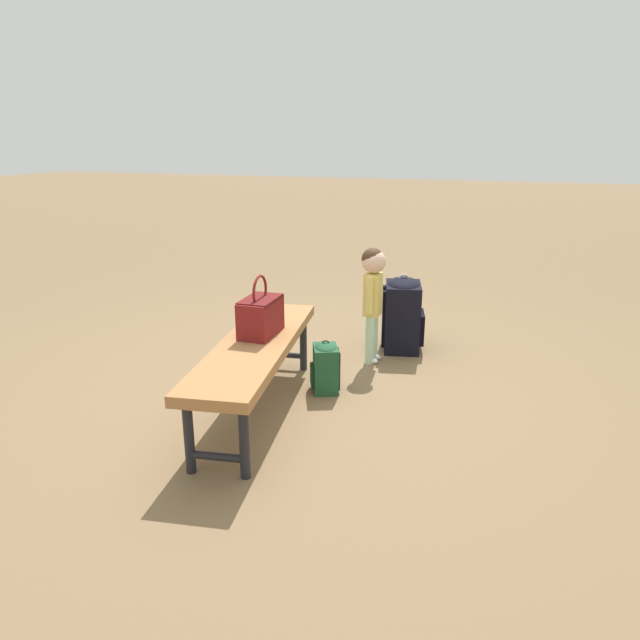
{
  "coord_description": "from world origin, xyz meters",
  "views": [
    {
      "loc": [
        -3.35,
        -1.22,
        1.59
      ],
      "look_at": [
        0.03,
        -0.06,
        0.45
      ],
      "focal_mm": 32.39,
      "sensor_mm": 36.0,
      "label": 1
    }
  ],
  "objects_px": {
    "child_standing": "(373,288)",
    "backpack_small": "(325,366)",
    "handbag": "(261,314)",
    "backpack_large": "(403,312)",
    "park_bench": "(256,350)"
  },
  "relations": [
    {
      "from": "handbag",
      "to": "backpack_small",
      "type": "height_order",
      "value": "handbag"
    },
    {
      "from": "handbag",
      "to": "child_standing",
      "type": "height_order",
      "value": "child_standing"
    },
    {
      "from": "handbag",
      "to": "child_standing",
      "type": "relative_size",
      "value": 0.43
    },
    {
      "from": "child_standing",
      "to": "backpack_large",
      "type": "relative_size",
      "value": 1.41
    },
    {
      "from": "child_standing",
      "to": "handbag",
      "type": "bearing_deg",
      "value": 152.5
    },
    {
      "from": "backpack_large",
      "to": "handbag",
      "type": "bearing_deg",
      "value": 152.93
    },
    {
      "from": "park_bench",
      "to": "backpack_small",
      "type": "height_order",
      "value": "park_bench"
    },
    {
      "from": "backpack_large",
      "to": "child_standing",
      "type": "bearing_deg",
      "value": 154.11
    },
    {
      "from": "handbag",
      "to": "backpack_small",
      "type": "relative_size",
      "value": 1.05
    },
    {
      "from": "child_standing",
      "to": "backpack_small",
      "type": "bearing_deg",
      "value": 165.48
    },
    {
      "from": "handbag",
      "to": "backpack_small",
      "type": "xyz_separation_m",
      "value": [
        0.29,
        -0.31,
        -0.4
      ]
    },
    {
      "from": "park_bench",
      "to": "handbag",
      "type": "distance_m",
      "value": 0.22
    },
    {
      "from": "child_standing",
      "to": "park_bench",
      "type": "bearing_deg",
      "value": 156.3
    },
    {
      "from": "child_standing",
      "to": "backpack_small",
      "type": "xyz_separation_m",
      "value": [
        -0.6,
        0.16,
        -0.39
      ]
    },
    {
      "from": "child_standing",
      "to": "backpack_large",
      "type": "height_order",
      "value": "child_standing"
    }
  ]
}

